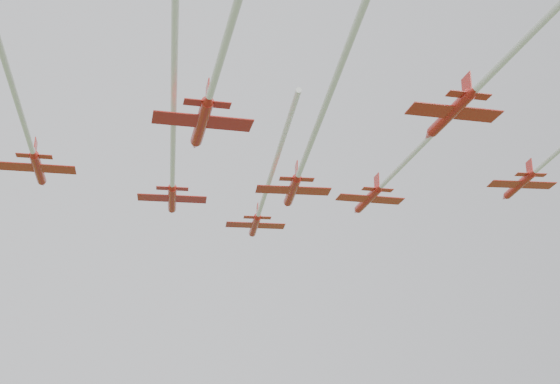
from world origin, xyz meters
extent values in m
cylinder|color=red|center=(1.22, 22.14, 62.96)|extent=(1.44, 8.31, 1.07)
cone|color=red|center=(1.44, 27.14, 62.96)|extent=(1.15, 1.80, 1.07)
cone|color=red|center=(1.01, 17.42, 62.96)|extent=(1.02, 1.21, 0.97)
ellipsoid|color=black|center=(1.30, 24.08, 63.35)|extent=(0.45, 0.94, 0.31)
cube|color=red|center=(1.18, 21.36, 62.72)|extent=(8.66, 2.91, 0.10)
cube|color=red|center=(1.05, 18.35, 62.96)|extent=(3.94, 1.34, 0.08)
cube|color=red|center=(1.06, 18.54, 64.03)|extent=(0.17, 1.75, 1.95)
cylinder|color=white|center=(0.13, -2.33, 62.91)|extent=(2.29, 38.47, 0.58)
cylinder|color=red|center=(-11.22, 12.20, 62.98)|extent=(1.42, 8.70, 1.12)
cone|color=red|center=(-11.04, 17.44, 62.98)|extent=(1.18, 1.87, 1.12)
cone|color=red|center=(-11.39, 7.26, 62.98)|extent=(1.06, 1.26, 1.02)
ellipsoid|color=black|center=(-11.15, 14.24, 63.39)|extent=(0.46, 0.98, 0.33)
cube|color=red|center=(-11.25, 11.38, 62.72)|extent=(9.06, 2.96, 0.10)
cube|color=red|center=(-11.36, 8.23, 62.98)|extent=(4.12, 1.36, 0.08)
cube|color=red|center=(-11.35, 8.43, 64.10)|extent=(0.17, 1.84, 2.04)
cylinder|color=white|center=(-12.36, -20.69, 62.93)|extent=(2.51, 54.80, 0.61)
cylinder|color=red|center=(14.42, 8.14, 63.01)|extent=(1.45, 8.55, 1.10)
cone|color=red|center=(14.21, 13.29, 63.01)|extent=(1.17, 1.85, 1.10)
cone|color=red|center=(14.62, 3.28, 63.01)|extent=(1.05, 1.24, 1.00)
ellipsoid|color=black|center=(14.34, 10.14, 63.41)|extent=(0.46, 0.97, 0.32)
cube|color=red|center=(14.45, 7.34, 62.76)|extent=(8.91, 2.96, 0.10)
cube|color=red|center=(14.58, 4.23, 63.01)|extent=(4.05, 1.37, 0.08)
cube|color=red|center=(14.57, 4.43, 64.11)|extent=(0.17, 1.80, 2.00)
cylinder|color=white|center=(15.44, -16.68, 62.96)|extent=(2.20, 38.85, 0.60)
cylinder|color=red|center=(-26.13, -4.43, 59.89)|extent=(1.08, 7.80, 1.01)
cone|color=red|center=(-26.18, 0.29, 59.89)|extent=(1.02, 1.66, 1.01)
cone|color=red|center=(-26.09, -8.88, 59.89)|extent=(0.93, 1.11, 0.92)
ellipsoid|color=black|center=(-26.15, -2.59, 60.26)|extent=(0.39, 0.87, 0.29)
cube|color=red|center=(-26.13, -5.16, 59.66)|extent=(8.09, 2.46, 0.09)
cube|color=red|center=(-26.10, -8.01, 59.89)|extent=(3.68, 1.13, 0.07)
cube|color=red|center=(-26.10, -7.82, 60.90)|extent=(0.11, 1.65, 1.83)
cylinder|color=white|center=(-25.92, -28.05, 59.85)|extent=(0.89, 37.34, 0.55)
cylinder|color=red|center=(2.29, -1.95, 59.94)|extent=(1.53, 8.35, 1.08)
cone|color=red|center=(2.57, 3.07, 59.94)|extent=(1.17, 1.82, 1.08)
cone|color=red|center=(2.03, -6.69, 59.94)|extent=(1.04, 1.23, 0.98)
ellipsoid|color=black|center=(2.40, 0.00, 60.33)|extent=(0.46, 0.95, 0.31)
cube|color=red|center=(2.25, -2.73, 59.69)|extent=(8.73, 3.01, 0.10)
cube|color=red|center=(2.08, -5.76, 59.94)|extent=(3.97, 1.39, 0.08)
cube|color=red|center=(2.09, -5.56, 61.01)|extent=(0.19, 1.76, 1.95)
cylinder|color=white|center=(0.41, -36.00, 59.89)|extent=(3.77, 57.58, 0.59)
cylinder|color=red|center=(29.83, -3.94, 61.63)|extent=(1.48, 7.64, 0.98)
cone|color=red|center=(30.14, 0.65, 61.63)|extent=(1.09, 1.67, 0.98)
cone|color=red|center=(29.55, -8.26, 61.63)|extent=(0.96, 1.13, 0.89)
ellipsoid|color=black|center=(29.95, -2.16, 61.99)|extent=(0.43, 0.87, 0.29)
cube|color=red|center=(29.79, -4.65, 61.41)|extent=(7.99, 2.83, 0.09)
cube|color=red|center=(29.61, -7.41, 61.63)|extent=(3.63, 1.30, 0.07)
cube|color=red|center=(29.62, -7.23, 62.62)|extent=(0.19, 1.61, 1.79)
cylinder|color=red|center=(-9.52, -18.08, 60.43)|extent=(1.60, 9.14, 1.18)
cone|color=red|center=(-9.77, -12.58, 60.43)|extent=(1.27, 1.98, 1.18)
cone|color=red|center=(-9.28, -23.27, 60.43)|extent=(1.13, 1.33, 1.07)
ellipsoid|color=black|center=(-9.62, -15.95, 60.86)|extent=(0.50, 1.04, 0.34)
cube|color=red|center=(-9.48, -18.94, 60.16)|extent=(9.54, 3.22, 0.11)
cube|color=red|center=(-9.32, -22.25, 60.43)|extent=(4.34, 1.48, 0.09)
cube|color=red|center=(-9.33, -22.04, 61.61)|extent=(0.20, 1.93, 2.14)
cylinder|color=red|center=(15.09, -19.45, 62.70)|extent=(1.62, 9.09, 1.17)
cone|color=red|center=(14.81, -13.98, 62.70)|extent=(1.26, 1.97, 1.17)
cone|color=red|center=(15.35, -24.60, 62.70)|extent=(1.13, 1.33, 1.06)
ellipsoid|color=black|center=(14.98, -17.32, 63.13)|extent=(0.50, 1.03, 0.34)
cube|color=red|center=(15.13, -20.30, 62.44)|extent=(9.49, 3.23, 0.11)
cube|color=red|center=(15.30, -23.59, 62.70)|extent=(4.31, 1.49, 0.09)
cube|color=red|center=(15.29, -23.38, 63.87)|extent=(0.20, 1.92, 2.13)
camera|label=1|loc=(-13.59, -86.10, 29.27)|focal=50.00mm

